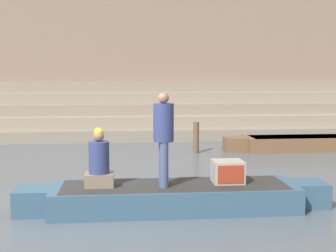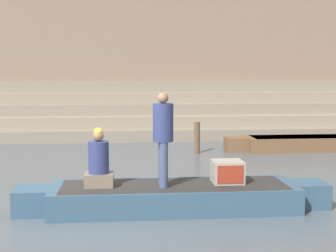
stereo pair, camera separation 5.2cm
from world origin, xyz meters
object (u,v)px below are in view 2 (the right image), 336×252
Objects in this scene: person_standing at (163,133)px; person_rowing at (99,163)px; rowboat_main at (174,196)px; moored_boat_shore at (320,143)px; tv_set at (227,172)px; mooring_post at (197,138)px.

person_rowing is at bearing 179.20° from person_standing.
rowboat_main is 0.91× the size of moored_boat_shore.
person_rowing is 1.89× the size of tv_set.
person_standing is 1.74× the size of mooring_post.
person_rowing is (-1.10, 0.10, -0.53)m from person_standing.
person_standing is at bearing -15.78° from person_rowing.
tv_set is at bearing -93.34° from mooring_post.
person_rowing is 1.09× the size of mooring_post.
moored_boat_shore is at bearing 46.49° from tv_set.
rowboat_main reaches higher than moored_boat_shore.
person_standing is at bearing -132.10° from moored_boat_shore.
person_rowing reaches higher than mooring_post.
moored_boat_shore is (5.18, 5.91, -0.00)m from rowboat_main.
tv_set is at bearing 11.67° from person_standing.
mooring_post is at bearing 54.68° from person_rowing.
rowboat_main is 5.87m from mooring_post.
moored_boat_shore is at bearing 31.39° from person_rowing.
tv_set reaches higher than moored_boat_shore.
person_rowing is 8.77m from moored_boat_shore.
person_rowing is (-1.30, 0.03, 0.60)m from rowboat_main.
moored_boat_shore is at bearing 48.35° from rowboat_main.
person_standing is 3.00× the size of tv_set.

